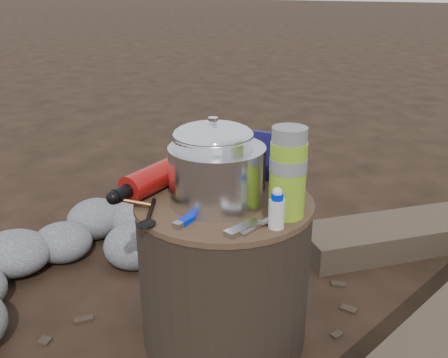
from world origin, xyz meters
The scene contains 15 objects.
ground centered at (0.00, 0.00, 0.00)m, with size 60.00×60.00×0.00m, color black.
stump centered at (0.00, 0.00, 0.21)m, with size 0.46×0.46×0.42m, color black.
rock_ring centered at (-0.61, -0.02, 0.08)m, with size 0.39×0.86×0.17m, color slate, non-canonical shape.
foil_windscreen centered at (-0.01, -0.02, 0.50)m, with size 0.24×0.24×0.15m, color silver.
camping_pot centered at (-0.04, 0.01, 0.52)m, with size 0.20×0.20×0.20m, color white.
fuel_bottle centered at (-0.19, -0.03, 0.46)m, with size 0.07×0.30×0.07m, color #B21512, non-canonical shape.
thermos centered at (0.17, 0.00, 0.53)m, with size 0.09×0.09×0.22m, color #85B422.
travel_mug centered at (0.11, 0.16, 0.48)m, with size 0.08×0.08×0.12m, color black.
stuff_sack centered at (-0.13, 0.15, 0.48)m, with size 0.17×0.14×0.12m, color #C0AA08.
food_pouch centered at (0.00, 0.19, 0.49)m, with size 0.11×0.02×0.13m, color #16114C.
lighter centered at (-0.01, -0.15, 0.43)m, with size 0.02×0.08×0.01m, color #001FE5.
multitool centered at (0.13, -0.12, 0.43)m, with size 0.03×0.10×0.01m, color #B0B0B5.
pot_grabber centered at (0.15, -0.08, 0.43)m, with size 0.04×0.14×0.01m, color #B0B0B5, non-canonical shape.
spork centered at (-0.11, -0.16, 0.43)m, with size 0.03×0.15×0.01m, color black, non-canonical shape.
squeeze_bottle centered at (0.18, -0.07, 0.47)m, with size 0.04×0.04×0.09m, color silver.
Camera 1 is at (0.61, -0.99, 0.94)m, focal length 39.74 mm.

